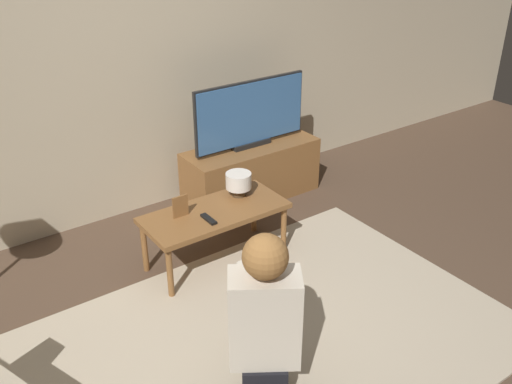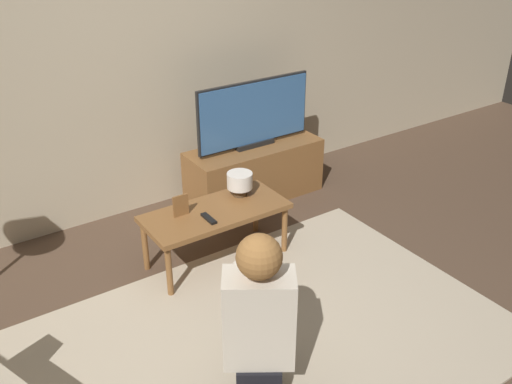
# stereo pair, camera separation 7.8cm
# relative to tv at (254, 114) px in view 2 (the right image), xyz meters

# --- Properties ---
(ground_plane) EXTENTS (10.00, 10.00, 0.00)m
(ground_plane) POSITION_rel_tv_xyz_m (-1.03, -1.54, -0.74)
(ground_plane) COLOR brown
(wall_back) EXTENTS (10.00, 0.06, 2.60)m
(wall_back) POSITION_rel_tv_xyz_m (-1.03, 0.39, 0.56)
(wall_back) COLOR beige
(wall_back) RESTS_ON ground_plane
(rug) EXTENTS (2.95, 1.90, 0.02)m
(rug) POSITION_rel_tv_xyz_m (-1.03, -1.54, -0.74)
(rug) COLOR #BCAD93
(rug) RESTS_ON ground_plane
(tv_stand) EXTENTS (1.14, 0.43, 0.47)m
(tv_stand) POSITION_rel_tv_xyz_m (0.00, -0.00, -0.51)
(tv_stand) COLOR brown
(tv_stand) RESTS_ON ground_plane
(tv) EXTENTS (1.02, 0.08, 0.55)m
(tv) POSITION_rel_tv_xyz_m (0.00, 0.00, 0.00)
(tv) COLOR black
(tv) RESTS_ON tv_stand
(coffee_table) EXTENTS (0.98, 0.44, 0.41)m
(coffee_table) POSITION_rel_tv_xyz_m (-0.75, -0.65, -0.38)
(coffee_table) COLOR brown
(coffee_table) RESTS_ON ground_plane
(person_kneeling) EXTENTS (0.64, 0.80, 0.96)m
(person_kneeling) POSITION_rel_tv_xyz_m (-1.21, -1.85, -0.24)
(person_kneeling) COLOR black
(person_kneeling) RESTS_ON rug
(picture_frame) EXTENTS (0.11, 0.01, 0.15)m
(picture_frame) POSITION_rel_tv_xyz_m (-0.98, -0.59, -0.26)
(picture_frame) COLOR brown
(picture_frame) RESTS_ON coffee_table
(table_lamp) EXTENTS (0.18, 0.18, 0.17)m
(table_lamp) POSITION_rel_tv_xyz_m (-0.50, -0.57, -0.23)
(table_lamp) COLOR #4C3823
(table_lamp) RESTS_ON coffee_table
(remote) EXTENTS (0.04, 0.15, 0.02)m
(remote) POSITION_rel_tv_xyz_m (-0.85, -0.74, -0.33)
(remote) COLOR black
(remote) RESTS_ON coffee_table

